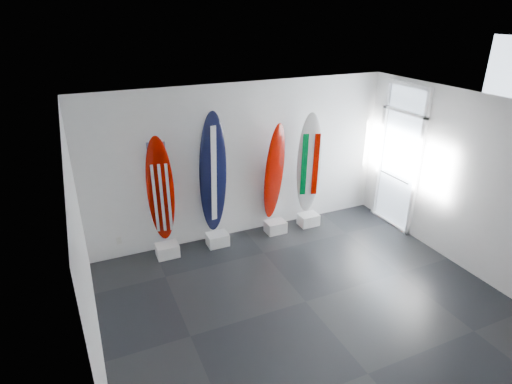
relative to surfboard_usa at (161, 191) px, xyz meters
name	(u,v)px	position (x,y,z in m)	size (l,w,h in m)	color
floor	(306,302)	(1.66, -2.28, -1.27)	(6.00, 6.00, 0.00)	black
ceiling	(317,111)	(1.66, -2.28, 1.73)	(6.00, 6.00, 0.00)	white
wall_back	(243,162)	(1.66, 0.22, 0.23)	(6.00, 6.00, 0.00)	white
wall_front	(451,329)	(1.66, -4.78, 0.23)	(6.00, 6.00, 0.00)	white
wall_left	(85,264)	(-1.34, -2.28, 0.23)	(5.00, 5.00, 0.00)	white
wall_right	(465,183)	(4.66, -2.28, 0.23)	(5.00, 5.00, 0.00)	white
display_block_usa	(168,250)	(0.00, -0.10, -1.15)	(0.40, 0.30, 0.24)	white
surfboard_usa	(161,191)	(0.00, 0.00, 0.00)	(0.47, 0.08, 2.08)	#860800
display_block_navy	(218,239)	(0.97, -0.10, -1.15)	(0.40, 0.30, 0.24)	white
surfboard_navy	(213,174)	(0.97, 0.00, 0.15)	(0.54, 0.08, 2.37)	black
display_block_swiss	(275,227)	(2.21, -0.10, -1.15)	(0.40, 0.30, 0.24)	white
surfboard_swiss	(274,173)	(2.21, 0.00, -0.01)	(0.46, 0.08, 2.05)	#860800
display_block_italy	(308,219)	(2.99, -0.10, -1.15)	(0.40, 0.30, 0.24)	white
surfboard_italy	(309,164)	(2.99, 0.00, 0.04)	(0.49, 0.08, 2.16)	silver
wall_outlet	(119,241)	(-0.79, 0.20, -0.92)	(0.09, 0.02, 0.13)	silver
glass_door	(399,159)	(4.63, -0.73, 0.15)	(0.12, 1.16, 2.85)	white
balcony	(441,191)	(5.96, -0.73, -0.77)	(2.80, 2.20, 1.20)	slate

